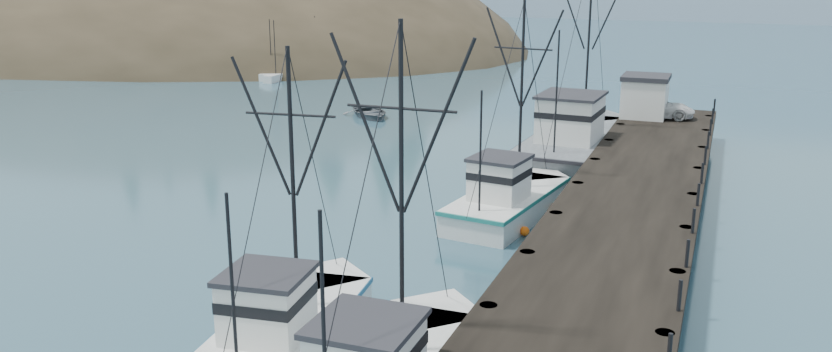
{
  "coord_description": "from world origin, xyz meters",
  "views": [
    {
      "loc": [
        17.63,
        -21.14,
        12.26
      ],
      "look_at": [
        4.52,
        12.58,
        2.5
      ],
      "focal_mm": 35.0,
      "sensor_mm": 36.0,
      "label": 1
    }
  ],
  "objects_px": {
    "work_vessel": "(577,143)",
    "pier_shed": "(645,96)",
    "trawler_mid": "(288,328)",
    "trawler_far": "(510,200)",
    "motorboat": "(370,117)",
    "pier": "(634,194)",
    "pickup_truck": "(657,108)"
  },
  "relations": [
    {
      "from": "trawler_far",
      "to": "work_vessel",
      "type": "bearing_deg",
      "value": 84.98
    },
    {
      "from": "work_vessel",
      "to": "pier_shed",
      "type": "relative_size",
      "value": 5.02
    },
    {
      "from": "pier",
      "to": "pier_shed",
      "type": "distance_m",
      "value": 18.14
    },
    {
      "from": "work_vessel",
      "to": "motorboat",
      "type": "distance_m",
      "value": 20.12
    },
    {
      "from": "trawler_mid",
      "to": "work_vessel",
      "type": "xyz_separation_m",
      "value": [
        4.03,
        28.53,
        0.41
      ]
    },
    {
      "from": "trawler_far",
      "to": "pickup_truck",
      "type": "bearing_deg",
      "value": 74.04
    },
    {
      "from": "trawler_mid",
      "to": "motorboat",
      "type": "bearing_deg",
      "value": 110.62
    },
    {
      "from": "pier",
      "to": "trawler_far",
      "type": "height_order",
      "value": "trawler_far"
    },
    {
      "from": "trawler_mid",
      "to": "work_vessel",
      "type": "relative_size",
      "value": 0.63
    },
    {
      "from": "motorboat",
      "to": "pier",
      "type": "bearing_deg",
      "value": -84.94
    },
    {
      "from": "pier",
      "to": "work_vessel",
      "type": "xyz_separation_m",
      "value": [
        -4.76,
        12.0,
        -0.46
      ]
    },
    {
      "from": "trawler_mid",
      "to": "trawler_far",
      "type": "height_order",
      "value": "trawler_far"
    },
    {
      "from": "trawler_mid",
      "to": "pier_shed",
      "type": "distance_m",
      "value": 35.39
    },
    {
      "from": "trawler_mid",
      "to": "trawler_far",
      "type": "xyz_separation_m",
      "value": [
        2.97,
        16.46,
        0.0
      ]
    },
    {
      "from": "work_vessel",
      "to": "motorboat",
      "type": "xyz_separation_m",
      "value": [
        -18.07,
        8.77,
        -1.23
      ]
    },
    {
      "from": "trawler_mid",
      "to": "motorboat",
      "type": "xyz_separation_m",
      "value": [
        -14.04,
        37.3,
        -0.82
      ]
    },
    {
      "from": "pier_shed",
      "to": "motorboat",
      "type": "xyz_separation_m",
      "value": [
        -21.33,
        2.77,
        -3.42
      ]
    },
    {
      "from": "trawler_mid",
      "to": "pickup_truck",
      "type": "height_order",
      "value": "trawler_mid"
    },
    {
      "from": "trawler_far",
      "to": "pier_shed",
      "type": "distance_m",
      "value": 18.76
    },
    {
      "from": "work_vessel",
      "to": "pier_shed",
      "type": "distance_m",
      "value": 7.17
    },
    {
      "from": "trawler_mid",
      "to": "motorboat",
      "type": "relative_size",
      "value": 1.99
    },
    {
      "from": "trawler_far",
      "to": "work_vessel",
      "type": "distance_m",
      "value": 12.12
    },
    {
      "from": "trawler_far",
      "to": "pier_shed",
      "type": "bearing_deg",
      "value": 76.56
    },
    {
      "from": "trawler_far",
      "to": "work_vessel",
      "type": "xyz_separation_m",
      "value": [
        1.06,
        12.07,
        0.41
      ]
    },
    {
      "from": "work_vessel",
      "to": "motorboat",
      "type": "height_order",
      "value": "work_vessel"
    },
    {
      "from": "pickup_truck",
      "to": "motorboat",
      "type": "bearing_deg",
      "value": 77.52
    },
    {
      "from": "pier",
      "to": "pickup_truck",
      "type": "bearing_deg",
      "value": 92.07
    },
    {
      "from": "trawler_mid",
      "to": "trawler_far",
      "type": "distance_m",
      "value": 16.73
    },
    {
      "from": "motorboat",
      "to": "trawler_mid",
      "type": "bearing_deg",
      "value": -112.02
    },
    {
      "from": "pier",
      "to": "trawler_far",
      "type": "relative_size",
      "value": 4.11
    },
    {
      "from": "pier",
      "to": "work_vessel",
      "type": "distance_m",
      "value": 12.91
    },
    {
      "from": "trawler_mid",
      "to": "pickup_truck",
      "type": "distance_m",
      "value": 35.53
    }
  ]
}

